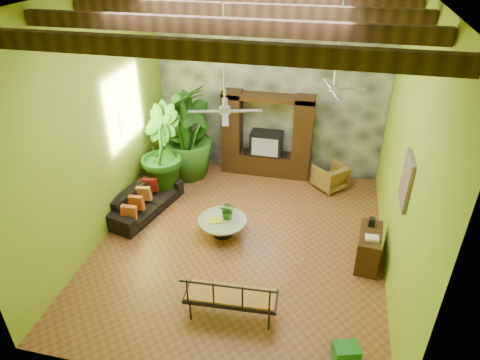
% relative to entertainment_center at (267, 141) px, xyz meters
% --- Properties ---
extents(ground, '(7.00, 7.00, 0.00)m').
position_rel_entertainment_center_xyz_m(ground, '(0.00, -3.14, -0.97)').
color(ground, brown).
rests_on(ground, ground).
extents(back_wall, '(6.00, 0.02, 5.00)m').
position_rel_entertainment_center_xyz_m(back_wall, '(0.00, 0.36, 1.53)').
color(back_wall, '#92AB26').
rests_on(back_wall, ground).
extents(left_wall, '(0.02, 7.00, 5.00)m').
position_rel_entertainment_center_xyz_m(left_wall, '(-3.00, -3.14, 1.53)').
color(left_wall, '#92AB26').
rests_on(left_wall, ground).
extents(right_wall, '(0.02, 7.00, 5.00)m').
position_rel_entertainment_center_xyz_m(right_wall, '(3.00, -3.14, 1.53)').
color(right_wall, '#92AB26').
rests_on(right_wall, ground).
extents(stone_accent_wall, '(5.98, 0.10, 4.98)m').
position_rel_entertainment_center_xyz_m(stone_accent_wall, '(0.00, 0.30, 1.53)').
color(stone_accent_wall, '#3C4044').
rests_on(stone_accent_wall, ground).
extents(ceiling_beams, '(5.95, 5.36, 0.22)m').
position_rel_entertainment_center_xyz_m(ceiling_beams, '(0.00, -3.14, 3.81)').
color(ceiling_beams, '#352111').
rests_on(ceiling_beams, ceiling).
extents(entertainment_center, '(2.40, 0.55, 2.30)m').
position_rel_entertainment_center_xyz_m(entertainment_center, '(0.00, 0.00, 0.00)').
color(entertainment_center, black).
rests_on(entertainment_center, ground).
extents(ceiling_fan_front, '(1.28, 1.28, 1.86)m').
position_rel_entertainment_center_xyz_m(ceiling_fan_front, '(-0.20, -3.54, 2.44)').
color(ceiling_fan_front, silver).
rests_on(ceiling_fan_front, ceiling).
extents(ceiling_fan_back, '(1.28, 1.28, 1.86)m').
position_rel_entertainment_center_xyz_m(ceiling_fan_back, '(1.60, -1.94, 2.44)').
color(ceiling_fan_back, silver).
rests_on(ceiling_fan_back, ceiling).
extents(wall_art_mask, '(0.06, 0.32, 0.55)m').
position_rel_entertainment_center_xyz_m(wall_art_mask, '(-2.96, -2.14, 1.13)').
color(wall_art_mask, yellow).
rests_on(wall_art_mask, left_wall).
extents(wall_art_painting, '(0.06, 0.70, 0.90)m').
position_rel_entertainment_center_xyz_m(wall_art_painting, '(2.96, -3.74, 1.33)').
color(wall_art_painting, '#2A589A').
rests_on(wall_art_painting, right_wall).
extents(sofa, '(1.32, 2.27, 0.62)m').
position_rel_entertainment_center_xyz_m(sofa, '(-2.51, -2.50, -0.65)').
color(sofa, black).
rests_on(sofa, ground).
extents(wicker_armchair, '(1.03, 1.03, 0.67)m').
position_rel_entertainment_center_xyz_m(wicker_armchair, '(1.77, -0.42, -0.63)').
color(wicker_armchair, brown).
rests_on(wicker_armchair, ground).
extents(tall_plant_a, '(1.39, 1.43, 2.26)m').
position_rel_entertainment_center_xyz_m(tall_plant_a, '(-2.00, -0.31, 0.17)').
color(tall_plant_a, '#285C18').
rests_on(tall_plant_a, ground).
extents(tall_plant_b, '(1.54, 1.61, 2.30)m').
position_rel_entertainment_center_xyz_m(tall_plant_b, '(-2.44, -1.49, 0.19)').
color(tall_plant_b, '#22651A').
rests_on(tall_plant_b, ground).
extents(tall_plant_c, '(1.74, 1.74, 2.54)m').
position_rel_entertainment_center_xyz_m(tall_plant_c, '(-2.07, -0.57, 0.31)').
color(tall_plant_c, '#295E18').
rests_on(tall_plant_c, ground).
extents(coffee_table, '(1.06, 1.06, 0.40)m').
position_rel_entertainment_center_xyz_m(coffee_table, '(-0.46, -2.96, -0.71)').
color(coffee_table, black).
rests_on(coffee_table, ground).
extents(centerpiece_plant, '(0.44, 0.40, 0.42)m').
position_rel_entertainment_center_xyz_m(centerpiece_plant, '(-0.35, -2.88, -0.35)').
color(centerpiece_plant, '#2C671B').
rests_on(centerpiece_plant, coffee_table).
extents(yellow_tray, '(0.34, 0.28, 0.03)m').
position_rel_entertainment_center_xyz_m(yellow_tray, '(-0.60, -3.06, -0.55)').
color(yellow_tray, yellow).
rests_on(yellow_tray, coffee_table).
extents(iron_bench, '(1.64, 0.67, 0.57)m').
position_rel_entertainment_center_xyz_m(iron_bench, '(0.28, -5.25, -0.43)').
color(iron_bench, black).
rests_on(iron_bench, ground).
extents(side_console, '(0.51, 0.98, 0.76)m').
position_rel_entertainment_center_xyz_m(side_console, '(2.65, -3.22, -0.59)').
color(side_console, '#351911').
rests_on(side_console, ground).
extents(green_bin, '(0.47, 0.40, 0.35)m').
position_rel_entertainment_center_xyz_m(green_bin, '(2.26, -5.69, -0.79)').
color(green_bin, '#20793F').
rests_on(green_bin, ground).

